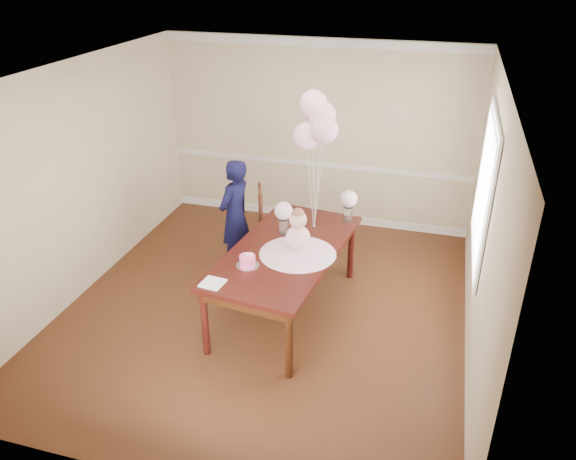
{
  "coord_description": "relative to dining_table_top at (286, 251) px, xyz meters",
  "views": [
    {
      "loc": [
        1.74,
        -5.17,
        3.79
      ],
      "look_at": [
        0.27,
        0.02,
        1.05
      ],
      "focal_mm": 35.0,
      "sensor_mm": 36.0,
      "label": 1
    }
  ],
  "objects": [
    {
      "name": "balloon_ribbon_c",
      "position": [
        0.2,
        0.64,
        0.61
      ],
      "size": [
        0.04,
        0.1,
        1.14
      ],
      "primitive_type": "cylinder",
      "rotation": [
        -0.09,
        0.02,
        -0.12
      ],
      "color": "white",
      "rests_on": "balloon_weight"
    },
    {
      "name": "floor",
      "position": [
        -0.24,
        -0.01,
        -0.8
      ],
      "size": [
        4.5,
        5.0,
        0.0
      ],
      "primitive_type": "cube",
      "color": "#361A0D",
      "rests_on": "ground"
    },
    {
      "name": "baby_skirt",
      "position": [
        0.16,
        -0.07,
        0.08
      ],
      "size": [
        0.93,
        0.93,
        0.11
      ],
      "primitive_type": "cone",
      "rotation": [
        0.0,
        0.0,
        -0.12
      ],
      "color": "#E0A5C3",
      "rests_on": "dining_table_top"
    },
    {
      "name": "cake_platter",
      "position": [
        -0.28,
        -0.47,
        0.03
      ],
      "size": [
        0.27,
        0.27,
        0.01
      ],
      "primitive_type": "cylinder",
      "rotation": [
        0.0,
        0.0,
        -0.12
      ],
      "color": "silver",
      "rests_on": "dining_table_top"
    },
    {
      "name": "rose_vase_near",
      "position": [
        -0.13,
        0.35,
        0.12
      ],
      "size": [
        0.12,
        0.12,
        0.18
      ],
      "primitive_type": "cylinder",
      "rotation": [
        0.0,
        0.0,
        -0.12
      ],
      "color": "white",
      "rests_on": "dining_table_top"
    },
    {
      "name": "cake_flower_a",
      "position": [
        -0.28,
        -0.47,
        0.16
      ],
      "size": [
        0.03,
        0.03,
        0.03
      ],
      "primitive_type": "sphere",
      "color": "white",
      "rests_on": "birthday_cake"
    },
    {
      "name": "wall_right",
      "position": [
        2.01,
        -0.01,
        0.55
      ],
      "size": [
        0.02,
        5.0,
        2.7
      ],
      "primitive_type": "cube",
      "color": "tan",
      "rests_on": "floor"
    },
    {
      "name": "woman",
      "position": [
        -0.88,
        0.76,
        -0.05
      ],
      "size": [
        0.5,
        0.62,
        1.5
      ],
      "primitive_type": "imported",
      "rotation": [
        0.0,
        0.0,
        -1.84
      ],
      "color": "black",
      "rests_on": "floor"
    },
    {
      "name": "table_leg_fr",
      "position": [
        0.34,
        -1.06,
        -0.41
      ],
      "size": [
        0.09,
        0.09,
        0.77
      ],
      "primitive_type": "cylinder",
      "rotation": [
        0.0,
        0.0,
        -0.12
      ],
      "color": "black",
      "rests_on": "floor"
    },
    {
      "name": "cake_flower_b",
      "position": [
        -0.24,
        -0.45,
        0.16
      ],
      "size": [
        0.03,
        0.03,
        0.03
      ],
      "primitive_type": "sphere",
      "color": "white",
      "rests_on": "birthday_cake"
    },
    {
      "name": "roses_near",
      "position": [
        -0.13,
        0.35,
        0.31
      ],
      "size": [
        0.21,
        0.21,
        0.21
      ],
      "primitive_type": "sphere",
      "color": "beige",
      "rests_on": "rose_vase_near"
    },
    {
      "name": "balloon_d",
      "position": [
        0.11,
        0.73,
        1.46
      ],
      "size": [
        0.31,
        0.31,
        0.31
      ],
      "primitive_type": "sphere",
      "color": "#FFB4D4",
      "rests_on": "balloon_ribbon_d"
    },
    {
      "name": "ceiling",
      "position": [
        -0.24,
        -0.01,
        1.9
      ],
      "size": [
        4.5,
        5.0,
        0.02
      ],
      "primitive_type": "cube",
      "color": "white",
      "rests_on": "wall_back"
    },
    {
      "name": "balloon_b",
      "position": [
        0.28,
        0.52,
        1.24
      ],
      "size": [
        0.31,
        0.31,
        0.31
      ],
      "primitive_type": "sphere",
      "color": "#DD9CBA",
      "rests_on": "balloon_ribbon_b"
    },
    {
      "name": "window_frame",
      "position": [
        1.99,
        0.49,
        0.75
      ],
      "size": [
        0.02,
        1.66,
        1.56
      ],
      "primitive_type": "cube",
      "color": "white",
      "rests_on": "wall_right"
    },
    {
      "name": "crown_molding",
      "position": [
        -0.24,
        2.48,
        1.83
      ],
      "size": [
        4.5,
        0.02,
        0.12
      ],
      "primitive_type": "cube",
      "color": "silver",
      "rests_on": "wall_back"
    },
    {
      "name": "chair_slat_top",
      "position": [
        -0.62,
        1.0,
        0.18
      ],
      "size": [
        0.18,
        0.4,
        0.05
      ],
      "primitive_type": "cube",
      "rotation": [
        0.0,
        0.0,
        0.37
      ],
      "color": "#3E2111",
      "rests_on": "dining_chair_seat"
    },
    {
      "name": "chair_leg_bl",
      "position": [
        -0.67,
        1.18,
        -0.57
      ],
      "size": [
        0.05,
        0.05,
        0.45
      ],
      "primitive_type": "cylinder",
      "rotation": [
        0.0,
        0.0,
        0.37
      ],
      "color": "#341A0E",
      "rests_on": "floor"
    },
    {
      "name": "wall_left",
      "position": [
        -2.49,
        -0.01,
        0.55
      ],
      "size": [
        0.02,
        5.0,
        2.7
      ],
      "primitive_type": "cube",
      "color": "tan",
      "rests_on": "floor"
    },
    {
      "name": "chair_leg_fl",
      "position": [
        -0.54,
        0.83,
        -0.57
      ],
      "size": [
        0.05,
        0.05,
        0.45
      ],
      "primitive_type": "cylinder",
      "rotation": [
        0.0,
        0.0,
        0.37
      ],
      "color": "#361B0E",
      "rests_on": "floor"
    },
    {
      "name": "napkin",
      "position": [
        -0.49,
        -0.88,
        0.03
      ],
      "size": [
        0.24,
        0.24,
        0.01
      ],
      "primitive_type": "cube",
      "rotation": [
        0.0,
        0.0,
        -0.12
      ],
      "color": "white",
      "rests_on": "dining_table_top"
    },
    {
      "name": "rose_vase_far",
      "position": [
        0.52,
        0.88,
        0.12
      ],
      "size": [
        0.12,
        0.12,
        0.18
      ],
      "primitive_type": "cylinder",
      "rotation": [
        0.0,
        0.0,
        -0.12
      ],
      "color": "white",
      "rests_on": "dining_table_top"
    },
    {
      "name": "balloon_weight",
      "position": [
        0.18,
        0.59,
        0.04
      ],
      "size": [
        0.05,
        0.05,
        0.02
      ],
      "primitive_type": "cylinder",
      "rotation": [
        0.0,
        0.0,
        -0.12
      ],
      "color": "silver",
      "rests_on": "dining_table_top"
    },
    {
      "name": "chair_leg_fr",
      "position": [
        -0.19,
        0.97,
        -0.57
      ],
      "size": [
        0.05,
        0.05,
        0.45
      ],
      "primitive_type": "cylinder",
      "rotation": [
        0.0,
        0.0,
        0.37
      ],
      "color": "#3B1710",
      "rests_on": "floor"
    },
    {
      "name": "roses_far",
      "position": [
        0.52,
        0.88,
        0.31
      ],
      "size": [
        0.21,
        0.21,
        0.21
      ],
      "primitive_type": "sphere",
      "color": "beige",
      "rests_on": "rose_vase_far"
    },
    {
      "name": "baby_head",
      "position": [
        0.16,
        -0.07,
        0.43
      ],
      "size": [
        0.19,
        0.19,
        0.19
      ],
      "primitive_type": "sphere",
      "color": "#D2A091",
      "rests_on": "baby_torso"
    },
    {
      "name": "balloon_ribbon_a",
      "position": [
        0.13,
        0.59,
        0.5
      ],
      "size": [
        0.1,
        0.02,
        0.92
      ],
      "primitive_type": "cylinder",
      "rotation": [
        0.0,
        -0.1,
        -0.12
      ],
      "color": "silver",
      "rests_on": "balloon_weight"
    },
    {
      "name": "table_leg_fl",
      "position": [
        -0.58,
        -0.95,
        -0.41
      ],
      "size": [
        0.09,
        0.09,
        0.77
      ],
      "primitive_type": "cylinder",
      "rotation": [
        0.0,
        0.0,
        -0.12
      ],
      "color": "black",
      "rests_on": "floor"
    },
    {
      "name": "wall_front",
      "position": [
        -0.24,
        -2.51,
        0.55
      ],
      "size": [
        4.5,
        0.02,
        2.7
      ],
      "primitive_type": "cube",
      "color": "tan",
      "rests_on": "floor"
    },
    {
      "name": "table_apron",
      "position": [
        0.0,
        0.0,
        -0.08
      ],
      "size": [
        1.23,
        2.19,
        0.11
      ],
      "primitive_type": "cube",
      "rotation": [
        0.0,
        0.0,
        -0.12
      ],
      "color": "black",
      "rests_on": "table_leg_fl"
    },
    {
      "name": "balloon_c",
      "position": [
        0.21,
        0.69,
        1.35
      ],
      "size": [
        0.31,
        0.31,
        0.31
      ],
      "primitive_type": "sphere",
      "color": "#E6A3C5",
      "rests_on": "balloon_ribbon_c"
    },
    {
      "name": "chair_slat_mid",
      "position": [
        -0.62,
        1.0,
        0.02
      ],
      "size": [
        0.18,
        0.4,
        0.05
      ],
      "primitive_type": "cube",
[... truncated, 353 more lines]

